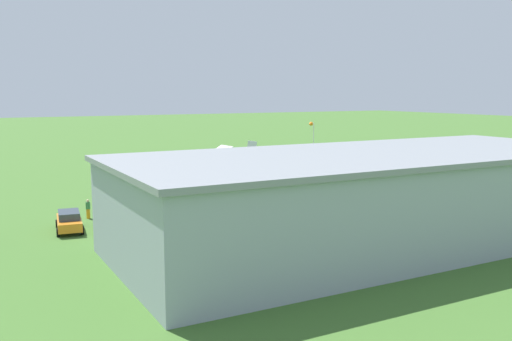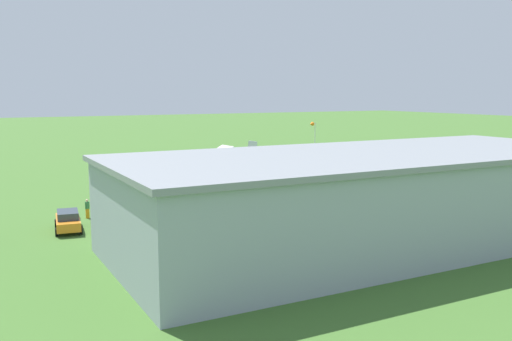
{
  "view_description": "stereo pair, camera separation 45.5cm",
  "coord_description": "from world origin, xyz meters",
  "px_view_note": "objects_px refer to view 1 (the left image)",
  "views": [
    {
      "loc": [
        29.23,
        61.9,
        10.7
      ],
      "look_at": [
        0.64,
        9.9,
        2.4
      ],
      "focal_mm": 39.16,
      "sensor_mm": 36.0,
      "label": 1
    },
    {
      "loc": [
        28.83,
        62.12,
        10.7
      ],
      "look_at": [
        0.64,
        9.9,
        2.4
      ],
      "focal_mm": 39.16,
      "sensor_mm": 36.0,
      "label": 2
    }
  ],
  "objects_px": {
    "hangar": "(376,197)",
    "person_watching_takeoff": "(88,209)",
    "windsock": "(311,127)",
    "car_orange": "(69,221)",
    "person_by_parked_cars": "(132,202)",
    "truck_flatbed_blue": "(403,175)",
    "biplane": "(230,157)"
  },
  "relations": [
    {
      "from": "windsock",
      "to": "truck_flatbed_blue",
      "type": "bearing_deg",
      "value": 79.93
    },
    {
      "from": "hangar",
      "to": "biplane",
      "type": "height_order",
      "value": "hangar"
    },
    {
      "from": "hangar",
      "to": "car_orange",
      "type": "bearing_deg",
      "value": -36.59
    },
    {
      "from": "truck_flatbed_blue",
      "to": "person_watching_takeoff",
      "type": "height_order",
      "value": "truck_flatbed_blue"
    },
    {
      "from": "truck_flatbed_blue",
      "to": "person_watching_takeoff",
      "type": "xyz_separation_m",
      "value": [
        34.38,
        -1.63,
        -0.7
      ]
    },
    {
      "from": "person_by_parked_cars",
      "to": "person_watching_takeoff",
      "type": "bearing_deg",
      "value": 18.55
    },
    {
      "from": "truck_flatbed_blue",
      "to": "person_by_parked_cars",
      "type": "height_order",
      "value": "truck_flatbed_blue"
    },
    {
      "from": "car_orange",
      "to": "person_watching_takeoff",
      "type": "distance_m",
      "value": 4.33
    },
    {
      "from": "person_watching_takeoff",
      "to": "windsock",
      "type": "height_order",
      "value": "windsock"
    },
    {
      "from": "person_by_parked_cars",
      "to": "car_orange",
      "type": "bearing_deg",
      "value": 38.27
    },
    {
      "from": "biplane",
      "to": "person_by_parked_cars",
      "type": "distance_m",
      "value": 19.36
    },
    {
      "from": "hangar",
      "to": "truck_flatbed_blue",
      "type": "xyz_separation_m",
      "value": [
        -17.84,
        -16.01,
        -1.76
      ]
    },
    {
      "from": "hangar",
      "to": "person_watching_takeoff",
      "type": "relative_size",
      "value": 22.65
    },
    {
      "from": "truck_flatbed_blue",
      "to": "person_by_parked_cars",
      "type": "relative_size",
      "value": 4.11
    },
    {
      "from": "biplane",
      "to": "windsock",
      "type": "bearing_deg",
      "value": -150.99
    },
    {
      "from": "biplane",
      "to": "hangar",
      "type": "bearing_deg",
      "value": 83.87
    },
    {
      "from": "biplane",
      "to": "car_orange",
      "type": "distance_m",
      "value": 27.6
    },
    {
      "from": "person_by_parked_cars",
      "to": "truck_flatbed_blue",
      "type": "bearing_deg",
      "value": 174.2
    },
    {
      "from": "biplane",
      "to": "person_watching_takeoff",
      "type": "bearing_deg",
      "value": 32.79
    },
    {
      "from": "windsock",
      "to": "biplane",
      "type": "bearing_deg",
      "value": 29.01
    },
    {
      "from": "truck_flatbed_blue",
      "to": "windsock",
      "type": "relative_size",
      "value": 1.1
    },
    {
      "from": "car_orange",
      "to": "hangar",
      "type": "bearing_deg",
      "value": 143.41
    },
    {
      "from": "hangar",
      "to": "person_by_parked_cars",
      "type": "distance_m",
      "value": 22.82
    },
    {
      "from": "biplane",
      "to": "person_watching_takeoff",
      "type": "relative_size",
      "value": 5.07
    },
    {
      "from": "car_orange",
      "to": "person_by_parked_cars",
      "type": "xyz_separation_m",
      "value": [
        -6.5,
        -5.13,
        0.02
      ]
    },
    {
      "from": "car_orange",
      "to": "windsock",
      "type": "bearing_deg",
      "value": -146.67
    },
    {
      "from": "hangar",
      "to": "person_watching_takeoff",
      "type": "height_order",
      "value": "hangar"
    },
    {
      "from": "person_watching_takeoff",
      "to": "biplane",
      "type": "bearing_deg",
      "value": -147.21
    },
    {
      "from": "person_by_parked_cars",
      "to": "windsock",
      "type": "relative_size",
      "value": 0.27
    },
    {
      "from": "hangar",
      "to": "windsock",
      "type": "relative_size",
      "value": 6.04
    },
    {
      "from": "hangar",
      "to": "person_by_parked_cars",
      "type": "xyz_separation_m",
      "value": [
        12.29,
        -19.07,
        -2.45
      ]
    },
    {
      "from": "truck_flatbed_blue",
      "to": "person_by_parked_cars",
      "type": "distance_m",
      "value": 30.29
    }
  ]
}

